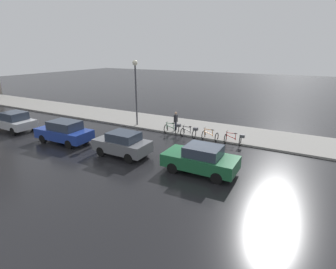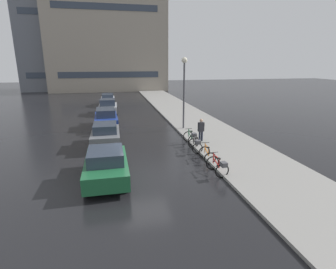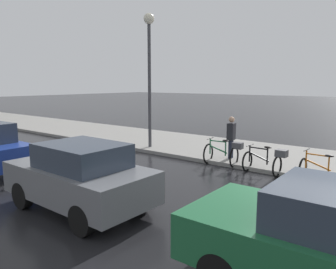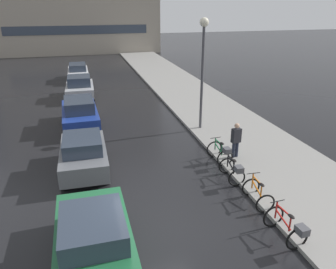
# 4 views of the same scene
# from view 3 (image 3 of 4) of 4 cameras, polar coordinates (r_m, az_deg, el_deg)

# --- Properties ---
(ground_plane) EXTENTS (140.00, 140.00, 0.00)m
(ground_plane) POSITION_cam_3_polar(r_m,az_deg,el_deg) (7.44, 23.92, -15.43)
(ground_plane) COLOR black
(sidewalk_kerb) EXTENTS (4.80, 60.00, 0.14)m
(sidewalk_kerb) POSITION_cam_3_polar(r_m,az_deg,el_deg) (17.34, -4.29, -0.67)
(sidewalk_kerb) COLOR gray
(sidewalk_kerb) RESTS_ON ground
(bicycle_second) EXTENTS (0.75, 1.18, 0.97)m
(bicycle_second) POSITION_cam_3_polar(r_m,az_deg,el_deg) (10.84, 25.13, -5.70)
(bicycle_second) COLOR black
(bicycle_second) RESTS_ON ground
(bicycle_third) EXTENTS (0.75, 1.39, 0.96)m
(bicycle_third) POSITION_cam_3_polar(r_m,az_deg,el_deg) (11.13, 16.76, -4.32)
(bicycle_third) COLOR black
(bicycle_third) RESTS_ON ground
(bicycle_farthest) EXTENTS (0.82, 1.38, 0.97)m
(bicycle_farthest) POSITION_cam_3_polar(r_m,az_deg,el_deg) (11.96, 9.79, -3.10)
(bicycle_farthest) COLOR black
(bicycle_farthest) RESTS_ON ground
(car_grey) EXTENTS (1.87, 3.73, 1.61)m
(car_grey) POSITION_cam_3_polar(r_m,az_deg,el_deg) (7.98, -15.05, -7.05)
(car_grey) COLOR slate
(car_grey) RESTS_ON ground
(pedestrian) EXTENTS (0.44, 0.31, 1.73)m
(pedestrian) POSITION_cam_3_polar(r_m,az_deg,el_deg) (12.56, 10.94, -0.34)
(pedestrian) COLOR #1E2333
(pedestrian) RESTS_ON ground
(streetlamp) EXTENTS (0.46, 0.46, 5.88)m
(streetlamp) POSITION_cam_3_polar(r_m,az_deg,el_deg) (14.48, -3.28, 13.50)
(streetlamp) COLOR #424247
(streetlamp) RESTS_ON ground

